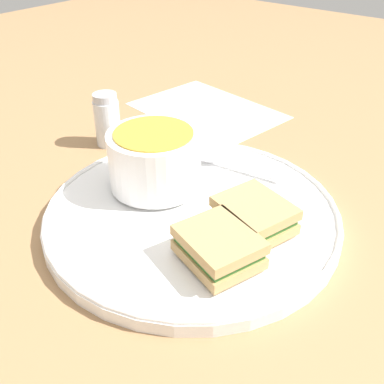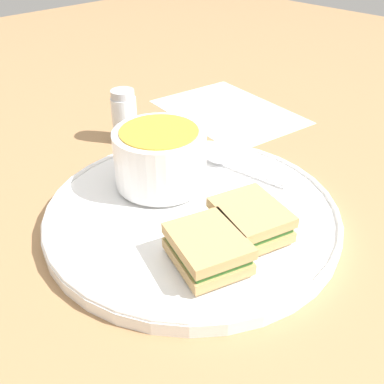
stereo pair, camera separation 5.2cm
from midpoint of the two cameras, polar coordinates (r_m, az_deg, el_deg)
name	(u,v)px [view 2 (the right image)]	position (r m, az deg, el deg)	size (l,w,h in m)	color
ground_plane	(192,219)	(0.55, 2.74, -3.60)	(2.40, 2.40, 0.00)	#9E754C
plate	(192,213)	(0.54, 2.77, -2.73)	(0.35, 0.35, 0.02)	white
soup_bowl	(160,157)	(0.56, -1.42, 4.44)	(0.12, 0.12, 0.07)	white
spoon	(223,161)	(0.62, 6.43, 3.86)	(0.03, 0.13, 0.01)	silver
sandwich_half_near	(208,248)	(0.45, 5.33, -7.25)	(0.09, 0.10, 0.03)	tan
sandwich_half_far	(250,219)	(0.50, 10.44, -3.55)	(0.09, 0.09, 0.03)	tan
salt_shaker	(124,116)	(0.71, -6.49, 9.49)	(0.04, 0.04, 0.08)	silver
menu_sheet	(229,112)	(0.83, 6.49, 10.07)	(0.22, 0.28, 0.00)	white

